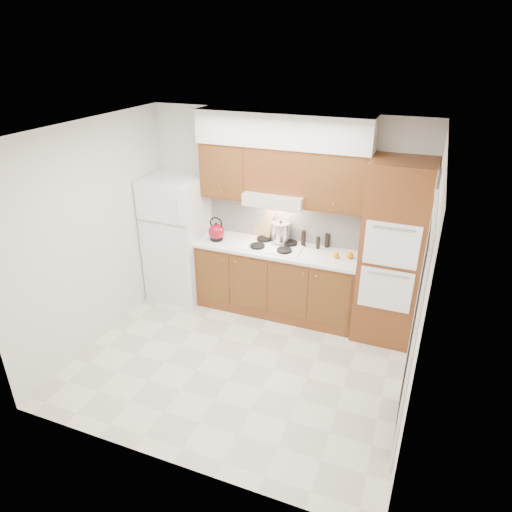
{
  "coord_description": "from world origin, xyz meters",
  "views": [
    {
      "loc": [
        1.7,
        -3.86,
        3.37
      ],
      "look_at": [
        0.02,
        0.45,
        1.15
      ],
      "focal_mm": 32.0,
      "sensor_mm": 36.0,
      "label": 1
    }
  ],
  "objects_px": {
    "fridge": "(178,239)",
    "stock_pot": "(281,232)",
    "oven_cabinet": "(392,254)",
    "kettle": "(216,232)"
  },
  "relations": [
    {
      "from": "fridge",
      "to": "kettle",
      "type": "height_order",
      "value": "fridge"
    },
    {
      "from": "fridge",
      "to": "kettle",
      "type": "distance_m",
      "value": 0.64
    },
    {
      "from": "oven_cabinet",
      "to": "kettle",
      "type": "height_order",
      "value": "oven_cabinet"
    },
    {
      "from": "fridge",
      "to": "oven_cabinet",
      "type": "relative_size",
      "value": 0.78
    },
    {
      "from": "fridge",
      "to": "kettle",
      "type": "bearing_deg",
      "value": -1.26
    },
    {
      "from": "fridge",
      "to": "oven_cabinet",
      "type": "xyz_separation_m",
      "value": [
        2.85,
        0.03,
        0.24
      ]
    },
    {
      "from": "oven_cabinet",
      "to": "stock_pot",
      "type": "xyz_separation_m",
      "value": [
        -1.42,
        0.17,
        -0.01
      ]
    },
    {
      "from": "oven_cabinet",
      "to": "fridge",
      "type": "bearing_deg",
      "value": -179.3
    },
    {
      "from": "oven_cabinet",
      "to": "kettle",
      "type": "distance_m",
      "value": 2.24
    },
    {
      "from": "fridge",
      "to": "stock_pot",
      "type": "height_order",
      "value": "fridge"
    }
  ]
}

